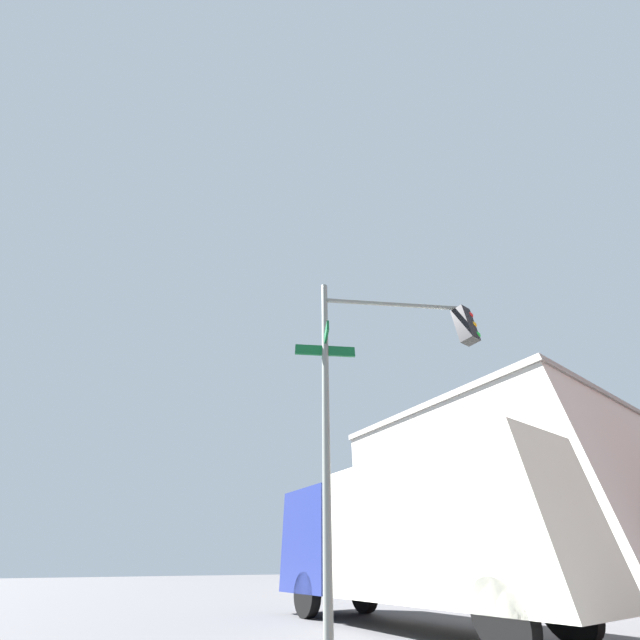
# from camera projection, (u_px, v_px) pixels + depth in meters

# --- Properties ---
(traffic_signal_near) EXTENTS (2.00, 3.25, 5.89)m
(traffic_signal_near) POSITION_uv_depth(u_px,v_px,m) (396.00, 358.00, 5.88)
(traffic_signal_near) COLOR slate
(traffic_signal_near) RESTS_ON ground_plane
(building_stucco) EXTENTS (16.08, 22.09, 9.94)m
(building_stucco) POSITION_uv_depth(u_px,v_px,m) (535.00, 500.00, 23.75)
(building_stucco) COLOR #BCB7AD
(building_stucco) RESTS_ON ground_plane
(box_truck_second) EXTENTS (8.59, 2.45, 3.32)m
(box_truck_second) POSITION_uv_depth(u_px,v_px,m) (401.00, 530.00, 8.29)
(box_truck_second) COLOR navy
(box_truck_second) RESTS_ON ground_plane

